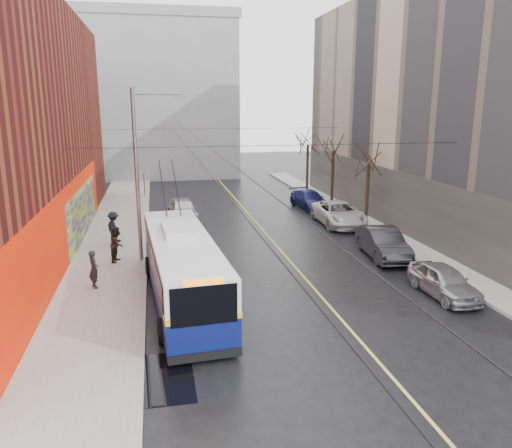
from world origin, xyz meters
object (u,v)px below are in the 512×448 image
Objects in this scene: parked_car_a at (444,281)px; parked_car_d at (310,200)px; streetlight_pole at (140,172)px; tree_near at (369,153)px; following_car at (183,209)px; parked_car_b at (383,243)px; pedestrian_b at (117,244)px; pedestrian_c at (114,227)px; pedestrian_a at (94,269)px; tree_mid at (334,141)px; trolleybus at (182,267)px; tree_far at (308,137)px; parked_car_c at (339,213)px.

parked_car_d is at bearing 89.05° from parked_car_a.
streetlight_pole is 15.45m from parked_car_a.
tree_near is 1.32× the size of parked_car_d.
tree_near is at bearing -21.13° from following_car.
parked_car_b reaches higher than parked_car_d.
parked_car_b is (-0.11, 5.81, 0.12)m from parked_car_a.
parked_car_a is (-2.23, -13.42, -4.28)m from tree_near.
parked_car_b is at bearing -80.04° from pedestrian_b.
parked_car_b is 2.59× the size of pedestrian_c.
streetlight_pole is 4.75× the size of pedestrian_c.
parked_car_d is at bearing -67.27° from pedestrian_a.
parked_car_d is 2.60× the size of pedestrian_b.
parked_car_a is at bearing -96.84° from parked_car_d.
tree_mid reaches higher than parked_car_a.
trolleybus is 15.52m from following_car.
tree_far is 1.33× the size of parked_car_b.
tree_far is at bearing -22.83° from pedestrian_b.
parked_car_d is (0.08, 13.52, -0.11)m from parked_car_b.
parked_car_b is (-2.34, -21.61, -4.33)m from tree_far.
pedestrian_a is (-15.04, 3.71, 0.32)m from parked_car_a.
parked_car_c is 18.15m from pedestrian_a.
parked_car_d is at bearing 95.30° from parked_car_b.
tree_near is 14.26m from parked_car_a.
trolleybus is 2.48× the size of following_car.
tree_far is (15.14, 20.00, 0.30)m from streetlight_pole.
pedestrian_b is 3.72m from pedestrian_c.
following_car is (2.58, 9.79, -4.05)m from streetlight_pole.
tree_mid is 23.33m from trolleybus.
tree_near is 7.64m from parked_car_d.
parked_car_b is at bearing -52.47° from following_car.
parked_car_b is 14.27m from pedestrian_b.
tree_near reaches higher than pedestrian_c.
pedestrian_b is at bearing 151.17° from parked_car_a.
parked_car_b is at bearing -97.26° from parked_car_d.
streetlight_pole is 5.74m from pedestrian_a.
parked_car_a is at bearing -100.94° from pedestrian_b.
following_car is (0.88, 15.48, -0.72)m from trolleybus.
tree_far is at bearing 90.00° from tree_near.
parked_car_a is 16.13m from pedestrian_b.
parked_car_a is at bearing -89.47° from parked_car_c.
trolleybus is at bearing -129.34° from parked_car_d.
parked_car_b reaches higher than parked_car_c.
tree_near is 0.97× the size of tree_far.
tree_mid reaches higher than pedestrian_c.
streetlight_pole is at bearing -127.12° from tree_far.
pedestrian_c is (0.34, 7.50, 0.08)m from pedestrian_a.
streetlight_pole reaches higher than pedestrian_b.
tree_mid is 1.43× the size of following_car.
tree_far is at bearing 58.49° from trolleybus.
parked_car_c is 3.07× the size of pedestrian_b.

